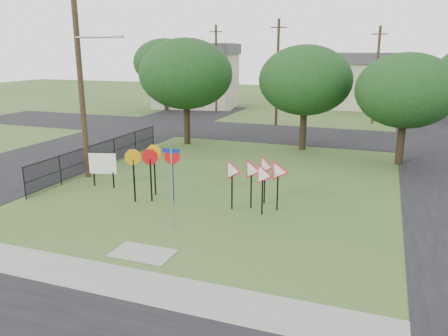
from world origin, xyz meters
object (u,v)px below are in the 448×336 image
at_px(street_name_sign, 172,183).
at_px(yield_sign_cluster, 258,173).
at_px(stop_sign_cluster, 152,161).
at_px(info_board, 103,165).

xyz_separation_m(street_name_sign, yield_sign_cluster, (2.35, 3.05, -0.16)).
bearing_deg(street_name_sign, stop_sign_cluster, 130.91).
height_order(stop_sign_cluster, yield_sign_cluster, stop_sign_cluster).
distance_m(stop_sign_cluster, yield_sign_cluster, 4.65).
xyz_separation_m(street_name_sign, info_board, (-5.46, 3.44, -0.64)).
bearing_deg(yield_sign_cluster, info_board, 177.13).
relative_size(stop_sign_cluster, info_board, 1.42).
xyz_separation_m(stop_sign_cluster, info_board, (-3.19, 0.82, -0.66)).
xyz_separation_m(street_name_sign, stop_sign_cluster, (-2.27, 2.62, 0.02)).
bearing_deg(info_board, street_name_sign, -32.21).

